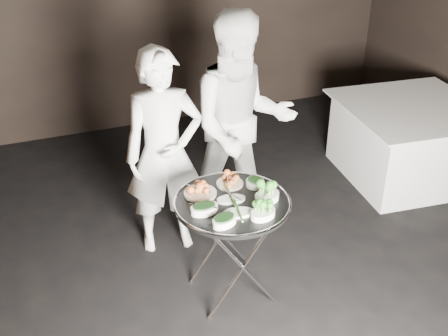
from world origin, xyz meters
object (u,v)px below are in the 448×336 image
object	(u,v)px
tray_stand	(232,244)
dining_table	(409,141)
waiter_right	(241,125)
waiter_left	(164,154)
serving_tray	(232,203)

from	to	relation	value
tray_stand	dining_table	size ratio (longest dim) A/B	0.59
tray_stand	waiter_right	xyz separation A→B (m)	(0.40, 0.81, 0.48)
tray_stand	waiter_right	size ratio (longest dim) A/B	0.42
tray_stand	waiter_left	bearing A→B (deg)	109.17
serving_tray	waiter_left	bearing A→B (deg)	109.17
serving_tray	waiter_left	world-z (taller)	waiter_left
tray_stand	waiter_left	distance (m)	0.87
serving_tray	waiter_right	world-z (taller)	waiter_right
dining_table	tray_stand	bearing A→B (deg)	-156.56
tray_stand	dining_table	world-z (taller)	tray_stand
serving_tray	waiter_left	distance (m)	0.78
tray_stand	serving_tray	bearing A→B (deg)	-90.00
waiter_right	dining_table	distance (m)	1.89
waiter_right	dining_table	size ratio (longest dim) A/B	1.42
serving_tray	waiter_right	distance (m)	0.91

